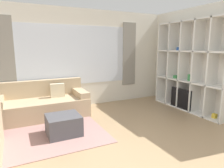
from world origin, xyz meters
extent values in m
plane|color=#9E7F5B|center=(0.00, 0.00, 0.00)|extent=(16.00, 16.00, 0.00)
cube|color=silver|center=(0.00, 3.17, 1.35)|extent=(6.80, 0.07, 2.70)
cube|color=silver|center=(0.00, 3.13, 1.45)|extent=(3.08, 0.01, 1.60)
cube|color=gray|center=(-1.71, 3.12, 1.45)|extent=(0.44, 0.03, 1.90)
cube|color=gray|center=(1.71, 3.12, 1.45)|extent=(0.44, 0.03, 1.90)
cube|color=silver|center=(2.83, 1.57, 1.35)|extent=(0.07, 4.34, 2.70)
cube|color=gray|center=(-1.43, 1.54, 0.01)|extent=(2.90, 1.75, 0.01)
cube|color=silver|center=(2.79, 1.51, 1.17)|extent=(0.02, 2.18, 2.35)
cube|color=white|center=(2.60, 0.86, 1.17)|extent=(0.39, 0.04, 2.35)
cube|color=white|center=(2.60, 1.29, 1.17)|extent=(0.39, 0.04, 2.35)
cube|color=white|center=(2.60, 1.73, 1.17)|extent=(0.39, 0.04, 2.35)
cube|color=white|center=(2.60, 2.17, 1.17)|extent=(0.39, 0.04, 2.35)
cube|color=white|center=(2.60, 2.60, 1.17)|extent=(0.39, 0.04, 2.35)
cube|color=white|center=(2.60, 1.51, 0.02)|extent=(0.39, 2.18, 0.04)
cube|color=white|center=(2.60, 1.51, 0.78)|extent=(0.39, 2.18, 0.04)
cube|color=white|center=(2.60, 1.51, 1.56)|extent=(0.39, 2.18, 0.04)
cube|color=white|center=(2.60, 1.51, 2.33)|extent=(0.39, 2.18, 0.04)
cube|color=black|center=(2.45, 1.61, 0.31)|extent=(0.04, 0.70, 0.54)
cube|color=black|center=(2.47, 1.61, 0.05)|extent=(0.10, 0.24, 0.03)
cube|color=#2856A8|center=(2.58, 1.93, 1.63)|extent=(0.08, 0.08, 0.09)
cube|color=orange|center=(2.58, 0.68, 0.09)|extent=(0.08, 0.08, 0.10)
cylinder|color=red|center=(2.58, 1.96, 0.11)|extent=(0.07, 0.07, 0.16)
cube|color=gold|center=(2.58, 0.67, 0.09)|extent=(0.09, 0.09, 0.10)
cube|color=#388947|center=(2.58, 1.97, 0.84)|extent=(0.12, 0.12, 0.08)
cube|color=#388947|center=(2.58, 1.48, 0.88)|extent=(0.08, 0.08, 0.17)
cube|color=tan|center=(-0.99, 2.61, 0.22)|extent=(2.10, 0.94, 0.44)
cube|color=tan|center=(-0.99, 2.99, 0.65)|extent=(2.10, 0.18, 0.41)
cube|color=tan|center=(-0.06, 2.61, 0.51)|extent=(0.24, 0.88, 0.15)
cube|color=beige|center=(-0.60, 2.71, 0.61)|extent=(0.35, 0.15, 0.34)
cube|color=#47474C|center=(-0.76, 1.43, 0.19)|extent=(0.62, 0.58, 0.39)
camera|label=1|loc=(-1.54, -2.24, 1.68)|focal=32.00mm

